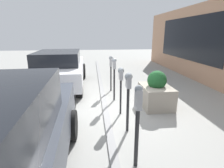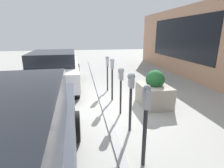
% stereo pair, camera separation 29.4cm
% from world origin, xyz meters
% --- Properties ---
extents(ground_plane, '(40.00, 40.00, 0.00)m').
position_xyz_m(ground_plane, '(0.00, 0.00, 0.00)').
color(ground_plane, '#999993').
extents(curb_strip, '(19.00, 0.16, 0.04)m').
position_xyz_m(curb_strip, '(0.00, 0.08, 0.02)').
color(curb_strip, gray).
rests_on(curb_strip, ground_plane).
extents(parking_meter_nearest, '(0.15, 0.13, 1.42)m').
position_xyz_m(parking_meter_nearest, '(-2.05, -0.26, 0.94)').
color(parking_meter_nearest, '#232326').
rests_on(parking_meter_nearest, ground_plane).
extents(parking_meter_second, '(0.20, 0.17, 1.36)m').
position_xyz_m(parking_meter_second, '(-0.95, -0.34, 1.01)').
color(parking_meter_second, '#232326').
rests_on(parking_meter_second, ground_plane).
extents(parking_meter_middle, '(0.20, 0.17, 1.31)m').
position_xyz_m(parking_meter_middle, '(-0.05, -0.32, 1.02)').
color(parking_meter_middle, '#232326').
rests_on(parking_meter_middle, ground_plane).
extents(parking_meter_fourth, '(0.17, 0.15, 1.41)m').
position_xyz_m(parking_meter_fourth, '(1.00, -0.27, 1.03)').
color(parking_meter_fourth, '#232326').
rests_on(parking_meter_fourth, ground_plane).
extents(parking_meter_farthest, '(0.17, 0.15, 1.35)m').
position_xyz_m(parking_meter_farthest, '(2.03, -0.27, 0.99)').
color(parking_meter_farthest, '#232326').
rests_on(parking_meter_farthest, ground_plane).
extents(planter_box, '(1.11, 0.84, 1.11)m').
position_xyz_m(planter_box, '(0.36, -1.47, 0.44)').
color(planter_box, '#A39989').
rests_on(planter_box, ground_plane).
extents(parked_car_middle, '(4.44, 2.00, 1.49)m').
position_xyz_m(parked_car_middle, '(2.75, 1.75, 0.80)').
color(parked_car_middle, silver).
rests_on(parked_car_middle, ground_plane).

